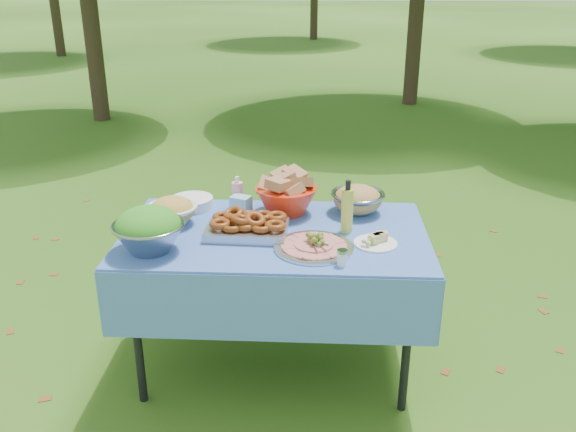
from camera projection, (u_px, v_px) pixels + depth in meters
The scene contains 14 objects.
ground at pixel (276, 364), 3.22m from camera, with size 80.00×80.00×0.00m, color #163309.
picnic_table at pixel (275, 301), 3.08m from camera, with size 1.46×0.86×0.76m, color #84C2FF.
salad_bowl at pixel (149, 229), 2.70m from camera, with size 0.32×0.32×0.21m, color #909498, non-canonical shape.
pasta_bowl_white at pixel (172, 210), 3.01m from camera, with size 0.25×0.25×0.14m, color white, non-canonical shape.
plate_stack at pixel (192, 202), 3.23m from camera, with size 0.22×0.22×0.06m, color white.
wipes_box at pixel (241, 205), 3.15m from camera, with size 0.10×0.07×0.09m, color #94D7EC.
sanitizer_bottle at pixel (238, 192), 3.21m from camera, with size 0.06×0.06×0.17m, color pink.
bread_bowl at pixel (286, 193), 3.13m from camera, with size 0.32×0.32×0.21m, color red, non-canonical shape.
pasta_bowl_steel at pixel (358, 199), 3.15m from camera, with size 0.27×0.27×0.15m, color #909498, non-canonical shape.
fried_tray at pixel (247, 225), 2.90m from camera, with size 0.38×0.27×0.09m, color #ABAAAF.
charcuterie_platter at pixel (314, 240), 2.74m from camera, with size 0.36×0.36×0.08m, color silver.
oil_bottle at pixel (347, 206), 2.89m from camera, with size 0.06×0.06×0.26m, color #BED044.
cheese_plate at pixel (376, 239), 2.79m from camera, with size 0.20×0.20×0.05m, color white.
shaker at pixel (342, 258), 2.59m from camera, with size 0.05×0.05×0.07m, color white.
Camera 1 is at (0.20, -2.68, 1.94)m, focal length 38.00 mm.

